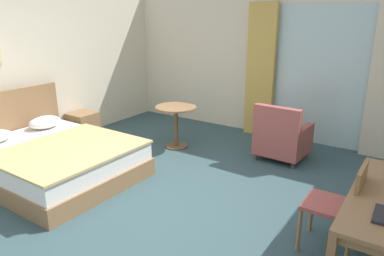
{
  "coord_description": "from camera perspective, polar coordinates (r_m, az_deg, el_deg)",
  "views": [
    {
      "loc": [
        2.54,
        -3.02,
        2.18
      ],
      "look_at": [
        0.29,
        0.37,
        0.88
      ],
      "focal_mm": 34.01,
      "sensor_mm": 36.0,
      "label": 1
    }
  ],
  "objects": [
    {
      "name": "curtain_panel_left",
      "position": [
        6.65,
        10.7,
        8.74
      ],
      "size": [
        0.51,
        0.1,
        2.35
      ],
      "primitive_type": "cube",
      "color": "tan",
      "rests_on": "ground"
    },
    {
      "name": "desk_chair",
      "position": [
        3.67,
        22.35,
        -10.75
      ],
      "size": [
        0.47,
        0.44,
        0.9
      ],
      "color": "#9E4C47",
      "rests_on": "ground"
    },
    {
      "name": "balcony_glass_door",
      "position": [
        6.43,
        19.3,
        7.6
      ],
      "size": [
        1.55,
        0.02,
        2.31
      ],
      "primitive_type": "cube",
      "color": "silver",
      "rests_on": "ground"
    },
    {
      "name": "wall_left",
      "position": [
        6.22,
        -27.02,
        7.83
      ],
      "size": [
        0.12,
        6.54,
        2.63
      ],
      "primitive_type": "cube",
      "color": "beige",
      "rests_on": "ground"
    },
    {
      "name": "round_cafe_table",
      "position": [
        6.01,
        -2.53,
        1.72
      ],
      "size": [
        0.67,
        0.67,
        0.7
      ],
      "color": "olive",
      "rests_on": "ground"
    },
    {
      "name": "armchair_by_window",
      "position": [
        5.71,
        13.89,
        -1.52
      ],
      "size": [
        0.73,
        0.74,
        0.88
      ],
      "color": "#9E4C47",
      "rests_on": "ground"
    },
    {
      "name": "nightstand",
      "position": [
        6.81,
        -16.69,
        0.39
      ],
      "size": [
        0.44,
        0.45,
        0.47
      ],
      "color": "olive",
      "rests_on": "ground"
    },
    {
      "name": "bed",
      "position": [
        5.36,
        -21.23,
        -4.37
      ],
      "size": [
        2.19,
        1.76,
        1.08
      ],
      "color": "olive",
      "rests_on": "ground"
    },
    {
      "name": "wall_back",
      "position": [
        6.78,
        11.52,
        10.07
      ],
      "size": [
        5.78,
        0.12,
        2.63
      ],
      "primitive_type": "cube",
      "color": "beige",
      "rests_on": "ground"
    },
    {
      "name": "ground",
      "position": [
        4.53,
        -5.73,
        -11.81
      ],
      "size": [
        6.18,
        6.94,
        0.1
      ],
      "primitive_type": "cube",
      "color": "#334C51"
    }
  ]
}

